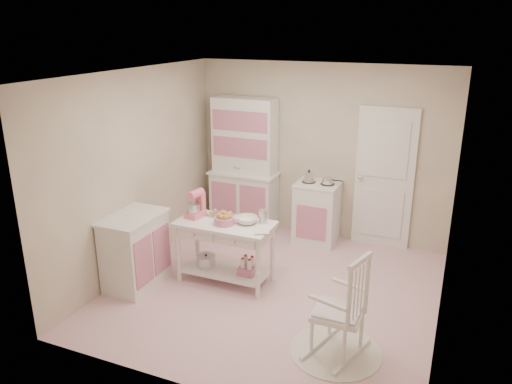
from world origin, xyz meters
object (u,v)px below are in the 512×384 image
hutch (244,165)px  work_table (225,252)px  base_cabinet (135,251)px  rocking_chair (338,304)px  stand_mixer (195,204)px  bread_basket (224,221)px  stove (317,213)px

hutch → work_table: size_ratio=1.73×
base_cabinet → rocking_chair: bearing=-8.1°
stand_mixer → bread_basket: stand_mixer is taller
stove → base_cabinet: size_ratio=1.00×
hutch → stove: hutch is taller
work_table → bread_basket: bread_basket is taller
base_cabinet → bread_basket: bearing=24.8°
base_cabinet → work_table: base_cabinet is taller
hutch → rocking_chair: bearing=-50.0°
stove → work_table: 1.77m
stand_mixer → bread_basket: 0.46m
stove → hutch: bearing=177.6°
base_cabinet → stand_mixer: stand_mixer is taller
hutch → stand_mixer: size_ratio=6.12×
stove → bread_basket: size_ratio=3.68×
base_cabinet → bread_basket: base_cabinet is taller
hutch → stand_mixer: 1.65m
rocking_chair → bread_basket: bearing=169.4°
base_cabinet → work_table: (0.98, 0.51, -0.06)m
base_cabinet → stand_mixer: size_ratio=2.71×
hutch → stove: bearing=-2.4°
hutch → stove: size_ratio=2.26×
work_table → bread_basket: (0.02, -0.05, 0.45)m
hutch → stove: (1.20, -0.05, -0.58)m
hutch → base_cabinet: 2.31m
rocking_chair → stand_mixer: bearing=172.9°
hutch → rocking_chair: size_ratio=1.89×
work_table → stove: bearing=66.4°
stand_mixer → bread_basket: (0.44, -0.07, -0.12)m
hutch → work_table: 1.86m
stove → rocking_chair: size_ratio=0.84×
stove → rocking_chair: bearing=-69.3°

